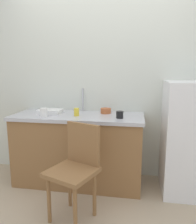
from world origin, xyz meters
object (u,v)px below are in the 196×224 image
at_px(chair, 76,167).
at_px(terracotta_bowl, 106,111).
at_px(cup_yellow, 77,112).
at_px(cup_white, 44,113).
at_px(refrigerator, 189,138).
at_px(dish_tray, 50,111).
at_px(cup_black, 120,115).

distance_m(chair, terracotta_bowl, 0.91).
xyz_separation_m(cup_yellow, cup_white, (-0.35, -0.13, 0.01)).
xyz_separation_m(chair, cup_white, (-0.50, 0.47, 0.41)).
height_order(refrigerator, cup_yellow, refrigerator).
height_order(terracotta_bowl, cup_yellow, cup_yellow).
distance_m(refrigerator, chair, 1.32).
xyz_separation_m(refrigerator, dish_tray, (-1.65, 0.02, 0.25)).
height_order(chair, cup_yellow, cup_yellow).
bearing_deg(cup_black, cup_yellow, 175.60).
height_order(dish_tray, cup_black, cup_black).
bearing_deg(chair, refrigerator, 52.32).
bearing_deg(terracotta_bowl, cup_white, -152.65).
bearing_deg(terracotta_bowl, refrigerator, -8.61).
bearing_deg(chair, cup_white, 158.84).
xyz_separation_m(dish_tray, cup_yellow, (0.36, -0.09, 0.02)).
height_order(refrigerator, cup_black, refrigerator).
distance_m(terracotta_bowl, cup_white, 0.75).
height_order(refrigerator, chair, refrigerator).
xyz_separation_m(dish_tray, cup_black, (0.87, -0.13, 0.01)).
bearing_deg(chair, terracotta_bowl, 100.31).
bearing_deg(cup_yellow, dish_tray, 165.77).
bearing_deg(cup_black, dish_tray, 171.42).
relative_size(chair, dish_tray, 3.18).
bearing_deg(terracotta_bowl, dish_tray, -169.49).
distance_m(cup_black, cup_white, 0.86).
height_order(chair, cup_black, cup_black).
height_order(chair, cup_white, cup_white).
height_order(refrigerator, dish_tray, refrigerator).
bearing_deg(cup_black, refrigerator, 8.06).
distance_m(chair, cup_yellow, 0.73).
distance_m(cup_black, cup_yellow, 0.51).
relative_size(chair, cup_black, 11.11).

